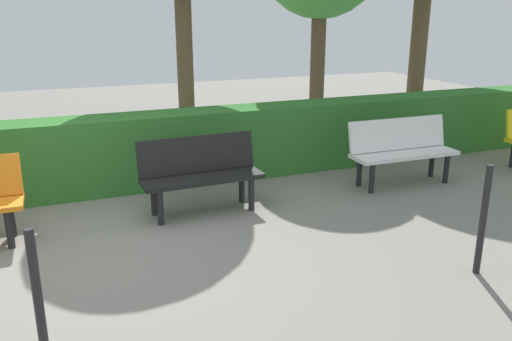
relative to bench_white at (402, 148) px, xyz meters
The scene contains 6 objects.
ground_plane 4.04m from the bench_white, 10.16° to the left, with size 23.03×23.03×0.00m, color gray.
bench_white is the anchor object (origin of this frame).
bench_black 2.75m from the bench_white, ahead, with size 1.39×0.50×0.86m.
hedge_row 2.98m from the bench_white, 21.94° to the right, with size 19.03×0.57×0.96m, color #2D6B28.
railing_post_mid 2.52m from the bench_white, 68.96° to the left, with size 0.06×0.06×1.00m, color black.
railing_post_far 5.06m from the bench_white, 27.71° to the left, with size 0.06×0.06×1.00m, color black.
Camera 1 is at (0.35, 4.83, 2.26)m, focal length 36.98 mm.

